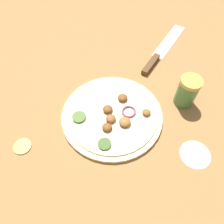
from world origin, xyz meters
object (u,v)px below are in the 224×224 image
pizza (112,115)px  knife (158,55)px  loose_cap (22,146)px  spice_jar (187,91)px

pizza → knife: bearing=-136.2°
pizza → loose_cap: size_ratio=6.13×
spice_jar → pizza: bearing=1.0°
knife → spice_jar: 0.21m
pizza → loose_cap: bearing=8.2°
knife → spice_jar: size_ratio=2.62×
spice_jar → knife: bearing=-89.8°
knife → loose_cap: (0.47, 0.25, -0.00)m
knife → spice_jar: bearing=-134.0°
spice_jar → loose_cap: bearing=4.9°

